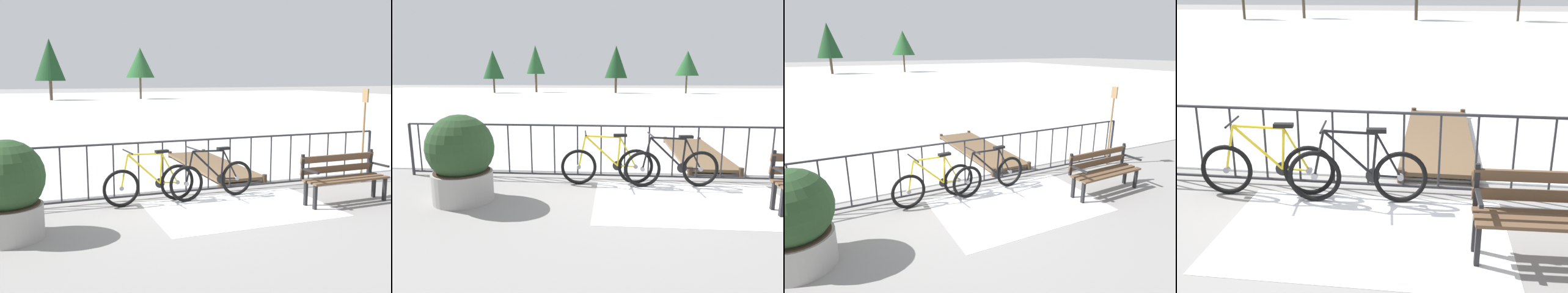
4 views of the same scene
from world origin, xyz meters
TOP-DOWN VIEW (x-y plane):
  - ground_plane at (0.00, 0.00)m, footprint 160.00×160.00m
  - frozen_pond at (0.00, 28.40)m, footprint 80.00×56.00m
  - snow_patch at (0.80, -1.20)m, footprint 3.07×1.97m
  - railing_fence at (-0.00, 0.00)m, footprint 9.06×0.06m
  - bicycle_near_railing at (-0.55, -0.31)m, footprint 1.71×0.52m
  - bicycle_second at (0.61, -0.39)m, footprint 1.71×0.52m
  - park_bench at (2.71, -1.41)m, footprint 1.61×0.53m
  - wooden_dock at (1.58, 2.07)m, footprint 1.10×3.63m

SIDE VIEW (x-z plane):
  - ground_plane at x=0.00m, z-range 0.00..0.00m
  - snow_patch at x=0.80m, z-range 0.00..0.01m
  - frozen_pond at x=0.00m, z-range 0.00..0.03m
  - wooden_dock at x=1.58m, z-range 0.02..0.22m
  - bicycle_near_railing at x=-0.55m, z-range -0.12..0.86m
  - bicycle_second at x=0.61m, z-range -0.12..0.86m
  - park_bench at x=2.71m, z-range 0.07..0.96m
  - railing_fence at x=0.00m, z-range 0.03..1.10m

